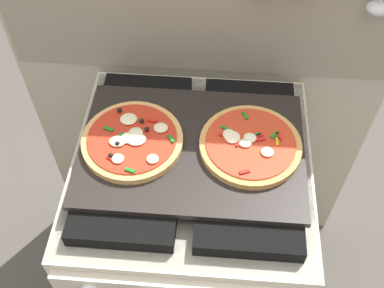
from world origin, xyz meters
name	(u,v)px	position (x,y,z in m)	size (l,w,h in m)	color
ground_plane	(192,288)	(0.00, 0.00, 0.00)	(4.00, 4.00, 0.00)	#4C4742
kitchen_backsplash	(201,87)	(0.00, 0.33, 0.79)	(1.10, 0.09, 1.55)	#B2A893
stove	(192,236)	(0.00, 0.00, 0.45)	(0.60, 0.64, 0.90)	beige
baking_tray	(192,149)	(0.00, 0.00, 0.91)	(0.54, 0.38, 0.02)	black
pizza_left	(132,141)	(-0.14, 0.00, 0.93)	(0.24, 0.24, 0.03)	tan
pizza_right	(250,145)	(0.14, 0.01, 0.93)	(0.24, 0.24, 0.03)	tan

